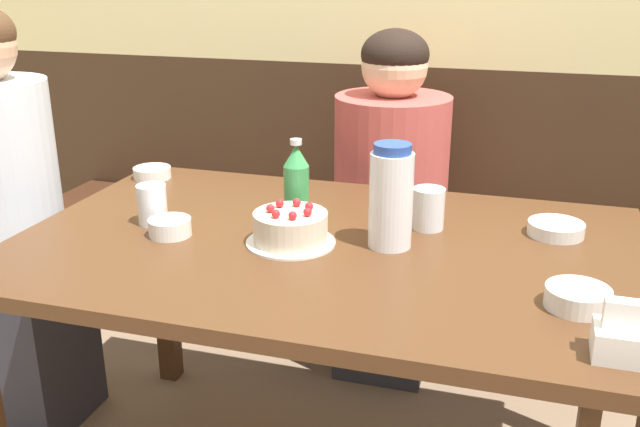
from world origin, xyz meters
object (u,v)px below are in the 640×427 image
person_teal_shirt (7,237)px  person_grey_tee (390,208)px  birthday_cake (291,228)px  bowl_sauce_shallow (152,173)px  water_pitcher (391,197)px  soju_bottle (296,182)px  bowl_side_dish (578,298)px  bowl_rice_small (556,229)px  bowl_soup_white (170,227)px  napkin_holder (628,338)px  glass_tumbler_short (428,209)px  bench_seat (390,289)px  glass_water_tall (152,204)px

person_teal_shirt → person_grey_tee: 1.19m
birthday_cake → bowl_sauce_shallow: size_ratio=1.86×
water_pitcher → soju_bottle: size_ratio=1.16×
person_teal_shirt → bowl_side_dish: bearing=-9.9°
person_teal_shirt → bowl_rice_small: bearing=4.3°
bowl_side_dish → bowl_sauce_shallow: size_ratio=1.10×
birthday_cake → bowl_soup_white: size_ratio=2.05×
napkin_holder → glass_tumbler_short: 0.65m
bench_seat → birthday_cake: size_ratio=12.91×
bench_seat → glass_tumbler_short: 0.90m
water_pitcher → bowl_side_dish: size_ratio=1.97×
napkin_holder → bowl_side_dish: napkin_holder is taller
soju_bottle → napkin_holder: soju_bottle is taller
soju_bottle → water_pitcher: bearing=-22.1°
bowl_soup_white → person_grey_tee: (0.38, 0.79, -0.18)m
bowl_rice_small → glass_tumbler_short: 0.31m
bench_seat → napkin_holder: (0.62, -1.18, 0.54)m
glass_tumbler_short → person_grey_tee: bearing=109.8°
bench_seat → bowl_rice_small: bearing=-50.6°
water_pitcher → glass_tumbler_short: size_ratio=2.36×
bench_seat → napkin_holder: bearing=-62.2°
person_teal_shirt → glass_tumbler_short: bearing=3.4°
person_teal_shirt → person_grey_tee: (1.00, 0.64, -0.03)m
bench_seat → glass_tumbler_short: size_ratio=26.27×
glass_tumbler_short → birthday_cake: bearing=-146.4°
birthday_cake → napkin_holder: 0.77m
soju_bottle → bowl_sauce_shallow: size_ratio=1.87×
soju_bottle → bowl_rice_small: bearing=6.8°
bench_seat → person_teal_shirt: bearing=-143.1°
birthday_cake → glass_water_tall: (-0.37, 0.03, 0.01)m
birthday_cake → glass_tumbler_short: 0.35m
bench_seat → person_teal_shirt: person_teal_shirt is taller
birthday_cake → person_grey_tee: 0.79m
soju_bottle → bowl_rice_small: (0.63, 0.08, -0.08)m
bench_seat → person_teal_shirt: size_ratio=2.14×
bowl_side_dish → soju_bottle: bearing=155.2°
soju_bottle → bowl_rice_small: soju_bottle is taller
water_pitcher → bowl_side_dish: 0.46m
bowl_rice_small → person_grey_tee: bearing=134.0°
bowl_sauce_shallow → person_grey_tee: bearing=30.3°
bowl_sauce_shallow → glass_tumbler_short: glass_tumbler_short is taller
glass_tumbler_short → person_grey_tee: (-0.21, 0.57, -0.21)m
bowl_side_dish → bowl_soup_white: bearing=172.9°
birthday_cake → napkin_holder: size_ratio=1.90×
bowl_side_dish → person_teal_shirt: person_teal_shirt is taller
bowl_side_dish → bowl_sauce_shallow: (-1.20, 0.52, -0.00)m
birthday_cake → person_grey_tee: bearing=83.6°
water_pitcher → soju_bottle: 0.28m
birthday_cake → glass_water_tall: 0.38m
bowl_side_dish → person_teal_shirt: size_ratio=0.10×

